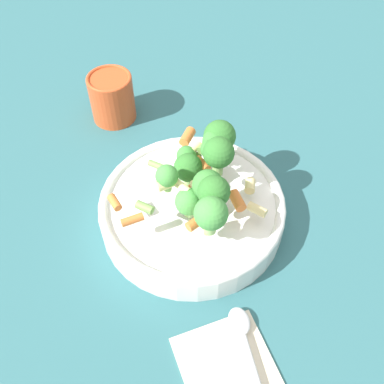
# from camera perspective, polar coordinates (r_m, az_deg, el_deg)

# --- Properties ---
(ground_plane) EXTENTS (3.00, 3.00, 0.00)m
(ground_plane) POSITION_cam_1_polar(r_m,az_deg,el_deg) (0.65, 0.00, -3.49)
(ground_plane) COLOR #2D6066
(bowl) EXTENTS (0.26, 0.26, 0.05)m
(bowl) POSITION_cam_1_polar(r_m,az_deg,el_deg) (0.63, 0.00, -2.17)
(bowl) COLOR white
(bowl) RESTS_ON ground_plane
(pasta_salad) EXTENTS (0.19, 0.21, 0.10)m
(pasta_salad) POSITION_cam_1_polar(r_m,az_deg,el_deg) (0.58, 1.67, 2.51)
(pasta_salad) COLOR #8CB766
(pasta_salad) RESTS_ON bowl
(cup) EXTENTS (0.08, 0.08, 0.08)m
(cup) POSITION_cam_1_polar(r_m,az_deg,el_deg) (0.79, -10.14, 11.80)
(cup) COLOR #CC4C23
(cup) RESTS_ON ground_plane
(spoon) EXTENTS (0.16, 0.07, 0.01)m
(spoon) POSITION_cam_1_polar(r_m,az_deg,el_deg) (0.56, 7.02, -18.98)
(spoon) COLOR silver
(spoon) RESTS_ON napkin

